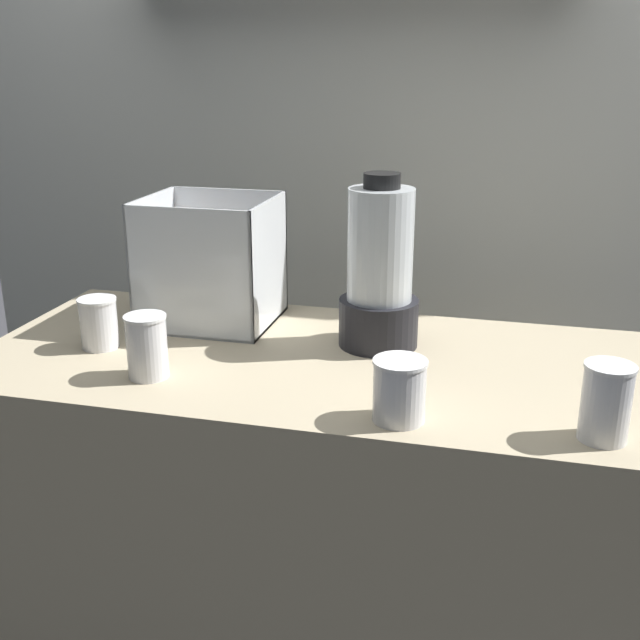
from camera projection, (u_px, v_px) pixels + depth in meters
name	position (u px, v px, depth m)	size (l,w,h in m)	color
counter	(320.00, 546.00, 1.71)	(1.40, 0.64, 0.90)	tan
back_wall_unit	(385.00, 135.00, 2.14)	(2.60, 0.24, 2.50)	silver
carrot_display_bin	(213.00, 284.00, 1.75)	(0.28, 0.25, 0.28)	white
blender_pitcher	(380.00, 275.00, 1.58)	(0.17, 0.17, 0.36)	black
juice_cup_mango_far_left	(99.00, 325.00, 1.60)	(0.08, 0.08, 0.11)	white
juice_cup_orange_left	(147.00, 349.00, 1.45)	(0.08, 0.08, 0.12)	white
juice_cup_pomegranate_middle	(399.00, 394.00, 1.28)	(0.09, 0.09, 0.11)	white
juice_cup_orange_right	(605.00, 408.00, 1.21)	(0.08, 0.08, 0.13)	white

